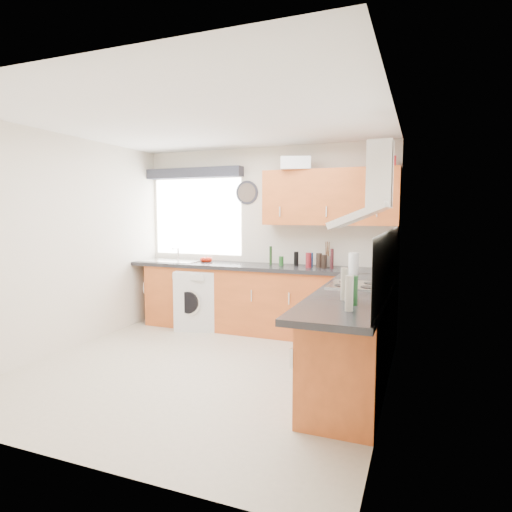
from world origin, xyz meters
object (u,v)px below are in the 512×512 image
at_px(upper_cabinets, 330,197).
at_px(washing_machine, 198,299).
at_px(extractor_hood, 370,194).
at_px(oven, 356,336).

bearing_deg(upper_cabinets, washing_machine, -172.82).
bearing_deg(extractor_hood, upper_cabinets, 116.13).
height_order(extractor_hood, upper_cabinets, upper_cabinets).
bearing_deg(extractor_hood, washing_machine, 155.70).
xyz_separation_m(oven, upper_cabinets, (-0.55, 1.32, 1.38)).
xyz_separation_m(upper_cabinets, washing_machine, (-1.79, -0.23, -1.39)).
height_order(upper_cabinets, washing_machine, upper_cabinets).
relative_size(upper_cabinets, washing_machine, 2.08).
height_order(oven, washing_machine, oven).
xyz_separation_m(oven, washing_machine, (-2.34, 1.10, -0.02)).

